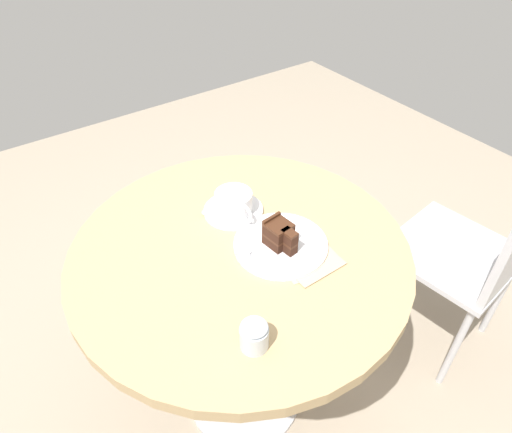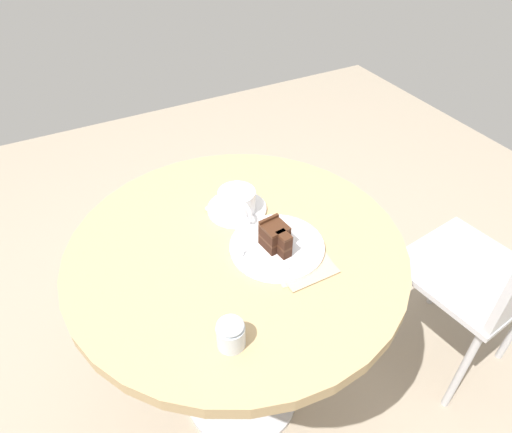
{
  "view_description": "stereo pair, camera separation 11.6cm",
  "coord_description": "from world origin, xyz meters",
  "px_view_note": "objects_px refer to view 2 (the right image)",
  "views": [
    {
      "loc": [
        0.69,
        -0.44,
        1.51
      ],
      "look_at": [
        -0.04,
        0.07,
        0.76
      ],
      "focal_mm": 32.0,
      "sensor_mm": 36.0,
      "label": 1
    },
    {
      "loc": [
        0.75,
        -0.34,
        1.51
      ],
      "look_at": [
        -0.04,
        0.07,
        0.76
      ],
      "focal_mm": 32.0,
      "sensor_mm": 36.0,
      "label": 2
    }
  ],
  "objects_px": {
    "teaspoon": "(216,213)",
    "sugar_pot": "(231,334)",
    "fork": "(252,256)",
    "coffee_cup": "(237,201)",
    "cake_plate": "(277,247)",
    "cake_slice": "(276,237)",
    "saucer": "(237,209)",
    "cafe_chair": "(500,272)",
    "napkin": "(300,261)"
  },
  "relations": [
    {
      "from": "cafe_chair",
      "to": "fork",
      "type": "bearing_deg",
      "value": -22.37
    },
    {
      "from": "cake_plate",
      "to": "sugar_pot",
      "type": "xyz_separation_m",
      "value": [
        0.2,
        -0.22,
        0.03
      ]
    },
    {
      "from": "teaspoon",
      "to": "cafe_chair",
      "type": "xyz_separation_m",
      "value": [
        0.39,
        0.75,
        -0.24
      ]
    },
    {
      "from": "coffee_cup",
      "to": "sugar_pot",
      "type": "bearing_deg",
      "value": -27.82
    },
    {
      "from": "saucer",
      "to": "napkin",
      "type": "height_order",
      "value": "saucer"
    },
    {
      "from": "saucer",
      "to": "fork",
      "type": "bearing_deg",
      "value": -15.06
    },
    {
      "from": "cafe_chair",
      "to": "cake_slice",
      "type": "bearing_deg",
      "value": -24.19
    },
    {
      "from": "cake_plate",
      "to": "fork",
      "type": "xyz_separation_m",
      "value": [
        0.01,
        -0.07,
        0.01
      ]
    },
    {
      "from": "teaspoon",
      "to": "sugar_pot",
      "type": "xyz_separation_m",
      "value": [
        0.38,
        -0.14,
        0.02
      ]
    },
    {
      "from": "teaspoon",
      "to": "napkin",
      "type": "xyz_separation_m",
      "value": [
        0.25,
        0.11,
        -0.01
      ]
    },
    {
      "from": "coffee_cup",
      "to": "teaspoon",
      "type": "xyz_separation_m",
      "value": [
        -0.01,
        -0.06,
        -0.03
      ]
    },
    {
      "from": "teaspoon",
      "to": "sugar_pot",
      "type": "relative_size",
      "value": 1.5
    },
    {
      "from": "teaspoon",
      "to": "cake_plate",
      "type": "relative_size",
      "value": 0.44
    },
    {
      "from": "cake_plate",
      "to": "fork",
      "type": "bearing_deg",
      "value": -83.69
    },
    {
      "from": "saucer",
      "to": "cake_plate",
      "type": "bearing_deg",
      "value": 6.71
    },
    {
      "from": "cafe_chair",
      "to": "coffee_cup",
      "type": "bearing_deg",
      "value": -36.05
    },
    {
      "from": "cake_plate",
      "to": "sugar_pot",
      "type": "relative_size",
      "value": 3.41
    },
    {
      "from": "cake_plate",
      "to": "cafe_chair",
      "type": "height_order",
      "value": "cafe_chair"
    },
    {
      "from": "saucer",
      "to": "teaspoon",
      "type": "bearing_deg",
      "value": -91.75
    },
    {
      "from": "fork",
      "to": "coffee_cup",
      "type": "bearing_deg",
      "value": -51.92
    },
    {
      "from": "coffee_cup",
      "to": "cake_slice",
      "type": "height_order",
      "value": "cake_slice"
    },
    {
      "from": "napkin",
      "to": "sugar_pot",
      "type": "distance_m",
      "value": 0.28
    },
    {
      "from": "saucer",
      "to": "teaspoon",
      "type": "relative_size",
      "value": 1.56
    },
    {
      "from": "cake_slice",
      "to": "napkin",
      "type": "height_order",
      "value": "cake_slice"
    },
    {
      "from": "cake_plate",
      "to": "sugar_pot",
      "type": "distance_m",
      "value": 0.3
    },
    {
      "from": "coffee_cup",
      "to": "fork",
      "type": "bearing_deg",
      "value": -14.99
    },
    {
      "from": "cake_plate",
      "to": "cake_slice",
      "type": "bearing_deg",
      "value": -69.04
    },
    {
      "from": "cafe_chair",
      "to": "saucer",
      "type": "bearing_deg",
      "value": -36.79
    },
    {
      "from": "fork",
      "to": "sugar_pot",
      "type": "height_order",
      "value": "sugar_pot"
    },
    {
      "from": "teaspoon",
      "to": "cafe_chair",
      "type": "bearing_deg",
      "value": -138.44
    },
    {
      "from": "cake_slice",
      "to": "sugar_pot",
      "type": "bearing_deg",
      "value": -47.63
    },
    {
      "from": "napkin",
      "to": "fork",
      "type": "bearing_deg",
      "value": -120.09
    },
    {
      "from": "teaspoon",
      "to": "napkin",
      "type": "height_order",
      "value": "teaspoon"
    },
    {
      "from": "fork",
      "to": "sugar_pot",
      "type": "xyz_separation_m",
      "value": [
        0.19,
        -0.15,
        0.02
      ]
    },
    {
      "from": "teaspoon",
      "to": "cake_plate",
      "type": "xyz_separation_m",
      "value": [
        0.18,
        0.08,
        -0.01
      ]
    },
    {
      "from": "cafe_chair",
      "to": "napkin",
      "type": "bearing_deg",
      "value": -19.74
    },
    {
      "from": "cake_slice",
      "to": "cafe_chair",
      "type": "relative_size",
      "value": 0.11
    },
    {
      "from": "sugar_pot",
      "to": "cafe_chair",
      "type": "bearing_deg",
      "value": 89.46
    },
    {
      "from": "coffee_cup",
      "to": "cafe_chair",
      "type": "distance_m",
      "value": 0.83
    },
    {
      "from": "fork",
      "to": "cafe_chair",
      "type": "distance_m",
      "value": 0.8
    },
    {
      "from": "teaspoon",
      "to": "napkin",
      "type": "bearing_deg",
      "value": -177.5
    },
    {
      "from": "cake_plate",
      "to": "cafe_chair",
      "type": "relative_size",
      "value": 0.28
    },
    {
      "from": "cake_plate",
      "to": "napkin",
      "type": "bearing_deg",
      "value": 21.99
    },
    {
      "from": "cake_slice",
      "to": "fork",
      "type": "height_order",
      "value": "cake_slice"
    },
    {
      "from": "saucer",
      "to": "cake_plate",
      "type": "relative_size",
      "value": 0.69
    },
    {
      "from": "teaspoon",
      "to": "sugar_pot",
      "type": "bearing_deg",
      "value": 139.2
    },
    {
      "from": "saucer",
      "to": "napkin",
      "type": "xyz_separation_m",
      "value": [
        0.25,
        0.05,
        -0.0
      ]
    },
    {
      "from": "teaspoon",
      "to": "napkin",
      "type": "relative_size",
      "value": 0.62
    },
    {
      "from": "cake_plate",
      "to": "coffee_cup",
      "type": "bearing_deg",
      "value": -171.93
    },
    {
      "from": "napkin",
      "to": "cafe_chair",
      "type": "xyz_separation_m",
      "value": [
        0.14,
        0.64,
        -0.23
      ]
    }
  ]
}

